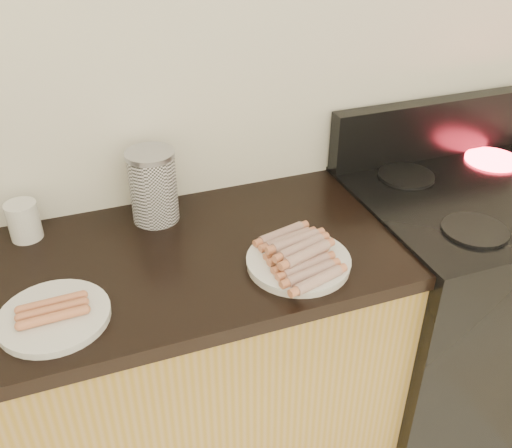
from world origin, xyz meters
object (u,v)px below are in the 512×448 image
object	(u,v)px
side_plate	(54,317)
main_plate	(298,263)
canister	(153,186)
mug	(24,221)
stove	(456,305)

from	to	relation	value
side_plate	main_plate	bearing A→B (deg)	-0.48
main_plate	canister	size ratio (longest dim) A/B	1.24
canister	mug	size ratio (longest dim) A/B	1.99
main_plate	mug	distance (m)	0.75
stove	canister	size ratio (longest dim) A/B	4.32
stove	main_plate	distance (m)	0.83
main_plate	stove	bearing A→B (deg)	10.95
stove	mug	distance (m)	1.44
side_plate	canister	xyz separation A→B (m)	(0.31, 0.35, 0.10)
stove	mug	xyz separation A→B (m)	(-1.33, 0.24, 0.50)
stove	side_plate	size ratio (longest dim) A/B	3.64
side_plate	canister	distance (m)	0.47
mug	canister	bearing A→B (deg)	-4.12
main_plate	side_plate	world-z (taller)	same
stove	side_plate	xyz separation A→B (m)	(-1.28, -0.13, 0.45)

